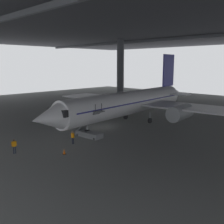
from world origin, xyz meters
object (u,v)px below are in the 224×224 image
object	(u,v)px
crew_worker_near_nose	(14,146)
crew_worker_by_stairs	(73,137)
airplane_main	(130,103)
boarding_stairs	(90,132)
traffic_cone_orange	(64,152)

from	to	relation	value
crew_worker_near_nose	crew_worker_by_stairs	world-z (taller)	crew_worker_by_stairs
airplane_main	crew_worker_by_stairs	xyz separation A→B (m)	(2.45, -13.69, -2.54)
airplane_main	crew_worker_by_stairs	bearing A→B (deg)	-79.84
boarding_stairs	traffic_cone_orange	world-z (taller)	boarding_stairs
crew_worker_near_nose	crew_worker_by_stairs	xyz separation A→B (m)	(1.78, 6.58, 0.01)
traffic_cone_orange	boarding_stairs	bearing A→B (deg)	116.90
airplane_main	traffic_cone_orange	bearing A→B (deg)	-74.04
boarding_stairs	traffic_cone_orange	distance (m)	7.28
airplane_main	traffic_cone_orange	world-z (taller)	airplane_main
airplane_main	crew_worker_near_nose	size ratio (longest dim) A/B	22.97
crew_worker_by_stairs	traffic_cone_orange	world-z (taller)	crew_worker_by_stairs
boarding_stairs	crew_worker_by_stairs	bearing A→B (deg)	-74.43
airplane_main	crew_worker_by_stairs	world-z (taller)	airplane_main
airplane_main	crew_worker_near_nose	world-z (taller)	airplane_main
crew_worker_near_nose	traffic_cone_orange	world-z (taller)	crew_worker_near_nose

